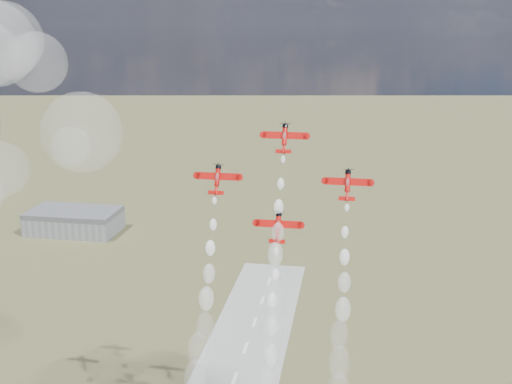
{
  "coord_description": "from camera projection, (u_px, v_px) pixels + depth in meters",
  "views": [
    {
      "loc": [
        36.31,
        -123.03,
        114.96
      ],
      "look_at": [
        13.81,
        11.15,
        76.73
      ],
      "focal_mm": 42.0,
      "sensor_mm": 36.0,
      "label": 1
    }
  ],
  "objects": [
    {
      "name": "smoke_trail_left",
      "position": [
        201.0,
        340.0,
        133.55
      ],
      "size": [
        5.32,
        22.56,
        37.98
      ],
      "color": "white",
      "rests_on": "plane_left"
    },
    {
      "name": "plane_left",
      "position": [
        217.0,
        179.0,
        141.94
      ],
      "size": [
        10.41,
        5.44,
        6.81
      ],
      "rotation": [
        1.07,
        0.0,
        0.0
      ],
      "color": "#C00D09",
      "rests_on": "ground"
    },
    {
      "name": "hangar",
      "position": [
        74.0,
        221.0,
        341.94
      ],
      "size": [
        50.0,
        28.0,
        13.0
      ],
      "color": "gray",
      "rests_on": "ground"
    },
    {
      "name": "plane_lead",
      "position": [
        284.0,
        138.0,
        141.82
      ],
      "size": [
        10.41,
        5.44,
        6.81
      ],
      "rotation": [
        1.07,
        0.0,
        0.0
      ],
      "color": "#C00D09",
      "rests_on": "ground"
    },
    {
      "name": "plane_slot",
      "position": [
        278.0,
        227.0,
        137.19
      ],
      "size": [
        10.41,
        5.44,
        6.81
      ],
      "rotation": [
        1.07,
        0.0,
        0.0
      ],
      "color": "#C00D09",
      "rests_on": "ground"
    },
    {
      "name": "smoke_trail_lead",
      "position": [
        273.0,
        296.0,
        133.55
      ],
      "size": [
        5.1,
        22.58,
        37.5
      ],
      "color": "white",
      "rests_on": "plane_lead"
    },
    {
      "name": "smoke_trail_right",
      "position": [
        340.0,
        352.0,
        129.16
      ],
      "size": [
        5.1,
        21.73,
        38.62
      ],
      "color": "white",
      "rests_on": "plane_right"
    },
    {
      "name": "plane_right",
      "position": [
        348.0,
        184.0,
        137.07
      ],
      "size": [
        10.41,
        5.44,
        6.81
      ],
      "rotation": [
        1.07,
        0.0,
        0.0
      ],
      "color": "#C00D09",
      "rests_on": "ground"
    }
  ]
}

